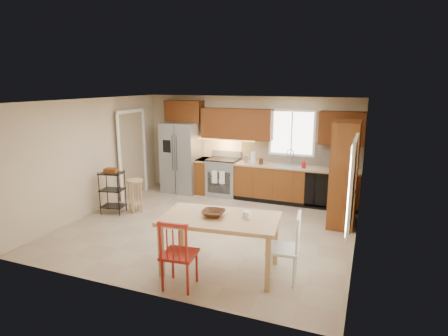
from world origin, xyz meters
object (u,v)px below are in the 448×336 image
object	(u,v)px
range_stove	(223,177)
dining_table	(220,244)
utility_cart	(113,192)
fire_extinguisher	(352,186)
table_bowl	(213,216)
chair_white	(283,247)
refrigerator	(182,157)
table_jar	(247,216)
pantry	(344,174)
soap_bottle	(304,164)
chair_red	(179,253)
bar_stool	(135,196)

from	to	relation	value
range_stove	dining_table	distance (m)	3.96
range_stove	utility_cart	xyz separation A→B (m)	(-1.76, -2.16, 0.02)
fire_extinguisher	table_bowl	distance (m)	2.52
table_bowl	dining_table	bearing A→B (deg)	0.00
chair_white	table_bowl	size ratio (longest dim) A/B	2.90
refrigerator	fire_extinguisher	xyz separation A→B (m)	(4.33, -1.98, 0.19)
table_jar	pantry	bearing A→B (deg)	65.45
dining_table	table_jar	bearing A→B (deg)	9.59
range_stove	refrigerator	bearing A→B (deg)	-177.01
refrigerator	utility_cart	world-z (taller)	refrigerator
soap_bottle	fire_extinguisher	xyz separation A→B (m)	(1.15, -1.95, 0.10)
pantry	utility_cart	xyz separation A→B (m)	(-4.74, -1.18, -0.57)
chair_white	table_jar	size ratio (longest dim) A/B	6.16
refrigerator	soap_bottle	distance (m)	3.18
chair_red	table_bowl	world-z (taller)	chair_red
pantry	bar_stool	bearing A→B (deg)	-167.54
soap_bottle	dining_table	bearing A→B (deg)	-99.74
table_bowl	bar_stool	size ratio (longest dim) A/B	0.47
pantry	table_jar	distance (m)	2.86
dining_table	chair_white	distance (m)	0.96
refrigerator	pantry	xyz separation A→B (m)	(4.13, -0.93, 0.14)
dining_table	table_bowl	world-z (taller)	table_bowl
table_bowl	refrigerator	bearing A→B (deg)	123.99
range_stove	soap_bottle	bearing A→B (deg)	-2.40
utility_cart	bar_stool	bearing A→B (deg)	17.09
refrigerator	pantry	size ratio (longest dim) A/B	0.87
dining_table	chair_white	world-z (taller)	chair_white
fire_extinguisher	utility_cart	xyz separation A→B (m)	(-4.94, -0.13, -0.62)
chair_red	chair_white	xyz separation A→B (m)	(1.30, 0.70, 0.00)
refrigerator	chair_red	bearing A→B (deg)	-62.72
chair_white	table_bowl	distance (m)	1.12
pantry	chair_white	distance (m)	2.78
soap_bottle	chair_white	xyz separation A→B (m)	(0.33, -3.56, -0.48)
chair_red	bar_stool	distance (m)	3.40
refrigerator	utility_cart	distance (m)	2.23
refrigerator	fire_extinguisher	bearing A→B (deg)	-24.52
pantry	chair_red	world-z (taller)	pantry
table_bowl	table_jar	xyz separation A→B (m)	(0.49, 0.11, 0.03)
table_bowl	chair_white	bearing A→B (deg)	2.70
pantry	chair_white	bearing A→B (deg)	-103.11
dining_table	chair_white	size ratio (longest dim) A/B	1.70
chair_white	bar_stool	xyz separation A→B (m)	(-3.69, 1.71, -0.14)
refrigerator	table_bowl	xyz separation A→B (m)	(2.45, -3.64, -0.05)
chair_red	utility_cart	bearing A→B (deg)	135.92
fire_extinguisher	table_bowl	world-z (taller)	fire_extinguisher
fire_extinguisher	chair_red	world-z (taller)	fire_extinguisher
soap_bottle	range_stove	bearing A→B (deg)	177.60
refrigerator	table_bowl	world-z (taller)	refrigerator
range_stove	dining_table	world-z (taller)	range_stove
refrigerator	chair_white	bearing A→B (deg)	-45.61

